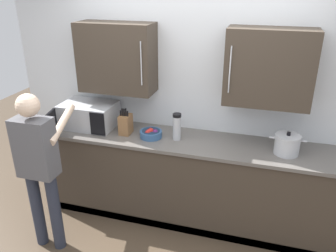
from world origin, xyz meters
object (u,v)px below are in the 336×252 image
microwave_oven (86,115)px  stock_pot (287,144)px  fruit_bowl (151,133)px  person_figure (38,161)px  thermos_flask (177,127)px  knife_block (126,124)px

microwave_oven → stock_pot: bearing=-1.5°
fruit_bowl → person_figure: person_figure is taller
microwave_oven → thermos_flask: thermos_flask is taller
fruit_bowl → person_figure: bearing=-137.1°
microwave_oven → thermos_flask: 1.04m
fruit_bowl → stock_pot: bearing=0.8°
microwave_oven → person_figure: (-0.04, -0.82, -0.14)m
microwave_oven → person_figure: bearing=-92.7°
stock_pot → thermos_flask: bearing=179.6°
microwave_oven → person_figure: 0.83m
fruit_bowl → thermos_flask: bearing=5.5°
microwave_oven → stock_pot: 2.09m
microwave_oven → fruit_bowl: 0.78m
knife_block → person_figure: 0.93m
microwave_oven → person_figure: size_ratio=0.51×
microwave_oven → thermos_flask: size_ratio=2.92×
stock_pot → knife_block: 1.60m
knife_block → thermos_flask: knife_block is taller
stock_pot → knife_block: (-1.60, -0.01, 0.01)m
microwave_oven → fruit_bowl: (0.77, -0.07, -0.09)m
fruit_bowl → person_figure: 1.11m
stock_pot → fruit_bowl: size_ratio=1.44×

